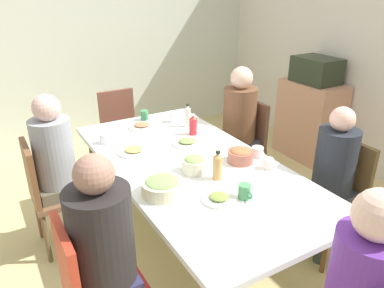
# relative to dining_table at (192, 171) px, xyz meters

# --- Properties ---
(ground_plane) EXTENTS (6.08, 6.08, 0.00)m
(ground_plane) POSITION_rel_dining_table_xyz_m (0.00, 0.00, -0.68)
(ground_plane) COLOR #CCBD7B
(wall_left) EXTENTS (0.12, 4.81, 2.60)m
(wall_left) POSITION_rel_dining_table_xyz_m (-2.59, 0.00, 0.62)
(wall_left) COLOR silver
(wall_left) RESTS_ON ground_plane
(dining_table) EXTENTS (2.23, 1.09, 0.75)m
(dining_table) POSITION_rel_dining_table_xyz_m (0.00, 0.00, 0.00)
(dining_table) COLOR white
(dining_table) RESTS_ON ground_plane
(chair_0) EXTENTS (0.40, 0.40, 0.90)m
(chair_0) POSITION_rel_dining_table_xyz_m (-0.56, 0.92, -0.17)
(chair_0) COLOR brown
(chair_0) RESTS_ON ground_plane
(person_0) EXTENTS (0.31, 0.31, 1.25)m
(person_0) POSITION_rel_dining_table_xyz_m (-0.56, 0.84, 0.07)
(person_0) COLOR #464238
(person_0) RESTS_ON ground_plane
(chair_1) EXTENTS (0.40, 0.40, 0.90)m
(chair_1) POSITION_rel_dining_table_xyz_m (0.56, -0.92, -0.17)
(chair_1) COLOR red
(chair_1) RESTS_ON ground_plane
(person_1) EXTENTS (0.32, 0.32, 1.25)m
(person_1) POSITION_rel_dining_table_xyz_m (0.56, -0.84, 0.07)
(person_1) COLOR #292D4A
(person_1) RESTS_ON ground_plane
(chair_3) EXTENTS (0.40, 0.40, 0.90)m
(chair_3) POSITION_rel_dining_table_xyz_m (-1.49, 0.00, -0.17)
(chair_3) COLOR brown
(chair_3) RESTS_ON ground_plane
(chair_4) EXTENTS (0.40, 0.40, 0.90)m
(chair_4) POSITION_rel_dining_table_xyz_m (-0.56, -0.92, -0.17)
(chair_4) COLOR brown
(chair_4) RESTS_ON ground_plane
(person_4) EXTENTS (0.30, 0.30, 1.24)m
(person_4) POSITION_rel_dining_table_xyz_m (-0.56, -0.83, 0.06)
(person_4) COLOR brown
(person_4) RESTS_ON ground_plane
(chair_5) EXTENTS (0.40, 0.40, 0.90)m
(chair_5) POSITION_rel_dining_table_xyz_m (0.56, 0.92, -0.17)
(chair_5) COLOR brown
(chair_5) RESTS_ON ground_plane
(person_5) EXTENTS (0.30, 0.30, 1.19)m
(person_5) POSITION_rel_dining_table_xyz_m (0.56, 0.83, 0.02)
(person_5) COLOR #364740
(person_5) RESTS_ON ground_plane
(plate_0) EXTENTS (0.21, 0.21, 0.04)m
(plate_0) POSITION_rel_dining_table_xyz_m (0.51, -0.11, 0.08)
(plate_0) COLOR white
(plate_0) RESTS_ON dining_table
(plate_1) EXTENTS (0.24, 0.24, 0.04)m
(plate_1) POSITION_rel_dining_table_xyz_m (-0.84, -0.03, 0.08)
(plate_1) COLOR silver
(plate_1) RESTS_ON dining_table
(plate_2) EXTENTS (0.24, 0.24, 0.04)m
(plate_2) POSITION_rel_dining_table_xyz_m (-0.31, 0.14, 0.08)
(plate_2) COLOR white
(plate_2) RESTS_ON dining_table
(plate_3) EXTENTS (0.25, 0.25, 0.04)m
(plate_3) POSITION_rel_dining_table_xyz_m (-0.38, -0.29, 0.08)
(plate_3) COLOR silver
(plate_3) RESTS_ON dining_table
(bowl_0) EXTENTS (0.17, 0.17, 0.12)m
(bowl_0) POSITION_rel_dining_table_xyz_m (0.13, -0.06, 0.12)
(bowl_0) COLOR beige
(bowl_0) RESTS_ON dining_table
(bowl_1) EXTENTS (0.19, 0.19, 0.11)m
(bowl_1) POSITION_rel_dining_table_xyz_m (0.16, 0.31, 0.12)
(bowl_1) COLOR #A25C4A
(bowl_1) RESTS_ON dining_table
(bowl_2) EXTENTS (0.26, 0.26, 0.11)m
(bowl_2) POSITION_rel_dining_table_xyz_m (0.27, -0.37, 0.12)
(bowl_2) COLOR beige
(bowl_2) RESTS_ON dining_table
(cup_0) EXTENTS (0.11, 0.07, 0.09)m
(cup_0) POSITION_rel_dining_table_xyz_m (-1.00, 0.07, 0.11)
(cup_0) COLOR #418956
(cup_0) RESTS_ON dining_table
(cup_1) EXTENTS (0.12, 0.09, 0.08)m
(cup_1) POSITION_rel_dining_table_xyz_m (0.15, 0.48, 0.10)
(cup_1) COLOR white
(cup_1) RESTS_ON dining_table
(cup_2) EXTENTS (0.11, 0.08, 0.09)m
(cup_2) POSITION_rel_dining_table_xyz_m (0.57, 0.03, 0.11)
(cup_2) COLOR #4A955C
(cup_2) RESTS_ON dining_table
(cup_3) EXTENTS (0.11, 0.08, 0.08)m
(cup_3) POSITION_rel_dining_table_xyz_m (-0.66, -0.43, 0.11)
(cup_3) COLOR white
(cup_3) RESTS_ON dining_table
(cup_4) EXTENTS (0.11, 0.08, 0.10)m
(cup_4) POSITION_rel_dining_table_xyz_m (-0.82, 0.28, 0.12)
(cup_4) COLOR white
(cup_4) RESTS_ON dining_table
(cup_5) EXTENTS (0.11, 0.07, 0.08)m
(cup_5) POSITION_rel_dining_table_xyz_m (0.34, 0.42, 0.10)
(cup_5) COLOR white
(cup_5) RESTS_ON dining_table
(bottle_0) EXTENTS (0.07, 0.07, 0.18)m
(bottle_0) POSITION_rel_dining_table_xyz_m (-0.46, 0.28, 0.15)
(bottle_0) COLOR red
(bottle_0) RESTS_ON dining_table
(bottle_1) EXTENTS (0.06, 0.06, 0.21)m
(bottle_1) POSITION_rel_dining_table_xyz_m (-0.65, 0.33, 0.16)
(bottle_1) COLOR silver
(bottle_1) RESTS_ON dining_table
(bottle_2) EXTENTS (0.06, 0.06, 0.20)m
(bottle_2) POSITION_rel_dining_table_xyz_m (0.28, 0.03, 0.16)
(bottle_2) COLOR tan
(bottle_2) RESTS_ON dining_table
(side_cabinet) EXTENTS (0.70, 0.44, 0.90)m
(side_cabinet) POSITION_rel_dining_table_xyz_m (-0.77, 2.04, -0.23)
(side_cabinet) COLOR tan
(side_cabinet) RESTS_ON ground_plane
(microwave) EXTENTS (0.48, 0.36, 0.28)m
(microwave) POSITION_rel_dining_table_xyz_m (-0.77, 2.04, 0.36)
(microwave) COLOR #252F1E
(microwave) RESTS_ON side_cabinet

